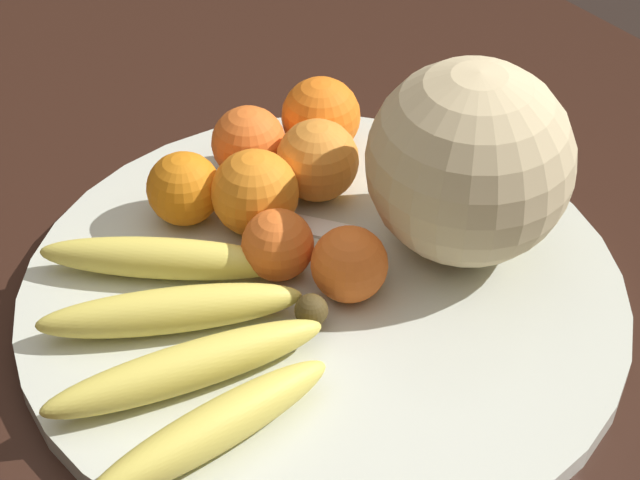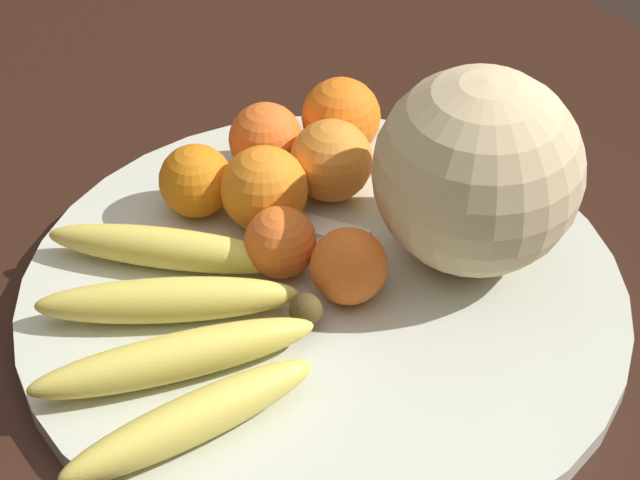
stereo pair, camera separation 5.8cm
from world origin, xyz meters
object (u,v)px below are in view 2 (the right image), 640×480
(fruit_bowl, at_px, (320,296))
(orange_mid_center, at_px, (331,161))
(banana_bunch, at_px, (177,328))
(orange_front_left, at_px, (268,188))
(orange_back_left, at_px, (341,117))
(kitchen_table, at_px, (313,375))
(melon, at_px, (478,171))
(produce_tag, at_px, (327,228))
(orange_back_right, at_px, (196,181))
(orange_front_right, at_px, (280,242))
(orange_top_small, at_px, (266,139))
(orange_side_extra, at_px, (349,266))

(fruit_bowl, bearing_deg, orange_mid_center, -35.97)
(banana_bunch, distance_m, orange_front_left, 0.15)
(orange_back_left, bearing_deg, kitchen_table, 140.14)
(melon, height_order, produce_tag, melon)
(orange_back_left, height_order, orange_back_right, orange_back_left)
(melon, relative_size, orange_front_left, 2.25)
(kitchen_table, height_order, fruit_bowl, fruit_bowl)
(kitchen_table, xyz_separation_m, fruit_bowl, (-0.02, 0.00, 0.11))
(produce_tag, bearing_deg, melon, -169.86)
(orange_front_right, bearing_deg, kitchen_table, -137.20)
(orange_mid_center, distance_m, orange_back_right, 0.11)
(melon, bearing_deg, fruit_bowl, 78.67)
(orange_front_right, xyz_separation_m, produce_tag, (0.02, -0.06, -0.03))
(orange_back_left, height_order, produce_tag, orange_back_left)
(banana_bunch, bearing_deg, orange_front_left, -124.40)
(banana_bunch, xyz_separation_m, orange_top_small, (0.15, -0.16, 0.01))
(fruit_bowl, bearing_deg, orange_side_extra, -138.05)
(fruit_bowl, xyz_separation_m, orange_back_right, (0.14, 0.04, 0.04))
(orange_side_extra, bearing_deg, orange_mid_center, -25.87)
(banana_bunch, xyz_separation_m, orange_front_left, (0.09, -0.13, 0.02))
(orange_top_small, bearing_deg, melon, -154.83)
(orange_front_right, bearing_deg, orange_top_small, -24.45)
(orange_front_right, relative_size, produce_tag, 0.81)
(orange_back_left, relative_size, orange_top_small, 1.09)
(orange_top_small, bearing_deg, orange_side_extra, 171.74)
(orange_top_small, bearing_deg, fruit_bowl, 165.53)
(orange_top_small, height_order, produce_tag, orange_top_small)
(fruit_bowl, height_order, orange_back_left, orange_back_left)
(kitchen_table, distance_m, produce_tag, 0.13)
(produce_tag, bearing_deg, orange_front_left, 11.14)
(produce_tag, bearing_deg, orange_side_extra, 125.27)
(orange_front_right, height_order, orange_back_right, orange_back_right)
(produce_tag, bearing_deg, orange_back_left, -73.32)
(melon, relative_size, orange_back_left, 2.30)
(orange_mid_center, bearing_deg, melon, -155.78)
(banana_bunch, bearing_deg, orange_top_small, -115.83)
(kitchen_table, relative_size, orange_front_left, 18.57)
(kitchen_table, xyz_separation_m, orange_back_right, (0.12, 0.04, 0.15))
(orange_mid_center, height_order, orange_top_small, orange_mid_center)
(kitchen_table, bearing_deg, orange_front_right, 42.80)
(kitchen_table, distance_m, melon, 0.24)
(orange_mid_center, bearing_deg, fruit_bowl, 144.03)
(orange_front_right, relative_size, orange_back_left, 0.81)
(orange_front_left, distance_m, orange_side_extra, 0.11)
(orange_front_right, height_order, orange_top_small, orange_top_small)
(kitchen_table, xyz_separation_m, orange_front_right, (0.02, 0.02, 0.15))
(kitchen_table, height_order, orange_mid_center, orange_mid_center)
(fruit_bowl, distance_m, orange_front_right, 0.05)
(orange_back_left, distance_m, orange_side_extra, 0.19)
(kitchen_table, height_order, orange_front_right, orange_front_right)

